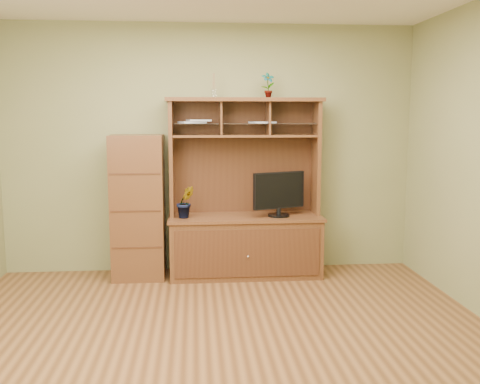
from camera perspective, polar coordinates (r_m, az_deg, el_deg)
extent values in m
cube|color=#523117|center=(4.26, -2.24, -15.67)|extent=(4.50, 4.00, 0.02)
cube|color=olive|center=(5.92, -3.23, 4.61)|extent=(4.50, 0.02, 2.70)
cube|color=olive|center=(1.93, 0.34, -2.58)|extent=(4.50, 0.02, 2.70)
cube|color=#4A2A15|center=(5.80, 0.56, -5.86)|extent=(1.60, 0.55, 0.62)
cube|color=#35180E|center=(5.53, 0.84, -6.56)|extent=(1.50, 0.01, 0.50)
sphere|color=silver|center=(5.52, 0.85, -6.90)|extent=(0.02, 0.02, 0.02)
cube|color=#4A2A15|center=(5.73, 0.57, -2.70)|extent=(1.64, 0.59, 0.03)
cube|color=#4A2A15|center=(5.73, -7.33, 3.68)|extent=(0.04, 0.35, 1.25)
cube|color=#4A2A15|center=(5.87, 8.10, 3.78)|extent=(0.04, 0.35, 1.25)
cube|color=#35180E|center=(5.91, 0.33, 3.88)|extent=(1.52, 0.02, 1.25)
cube|color=#4A2A15|center=(5.73, 0.49, 9.81)|extent=(1.66, 0.40, 0.04)
cube|color=#4A2A15|center=(5.73, 0.48, 6.01)|extent=(1.52, 0.32, 0.02)
cube|color=#4A2A15|center=(5.71, -2.07, 7.86)|extent=(0.02, 0.31, 0.35)
cube|color=#4A2A15|center=(5.76, 3.02, 7.86)|extent=(0.02, 0.31, 0.35)
cube|color=silver|center=(5.72, 0.49, 7.31)|extent=(1.50, 0.27, 0.01)
cylinder|color=black|center=(5.71, 4.15, -2.49)|extent=(0.23, 0.23, 0.02)
cylinder|color=black|center=(5.70, 4.15, -2.01)|extent=(0.05, 0.05, 0.07)
cube|color=black|center=(5.67, 4.18, 0.18)|extent=(0.57, 0.26, 0.39)
imported|color=#255D20|center=(5.62, -5.84, -1.06)|extent=(0.22, 0.20, 0.34)
imported|color=#366D26|center=(5.77, 3.00, 11.32)|extent=(0.15, 0.12, 0.27)
cylinder|color=silver|center=(5.71, -2.81, 10.46)|extent=(0.05, 0.05, 0.09)
cylinder|color=#937049|center=(5.72, -2.82, 11.75)|extent=(0.03, 0.03, 0.17)
cube|color=#AAABAF|center=(5.70, -5.14, 7.41)|extent=(0.31, 0.27, 0.02)
cube|color=#AAABAF|center=(5.70, -4.43, 7.62)|extent=(0.27, 0.23, 0.02)
cube|color=#AAABAF|center=(5.75, 2.40, 7.43)|extent=(0.29, 0.26, 0.02)
cube|color=#4A2A15|center=(5.75, -10.79, -1.57)|extent=(0.54, 0.49, 1.52)
cube|color=#35180E|center=(5.58, -10.94, -5.83)|extent=(0.50, 0.01, 0.02)
cube|color=#35180E|center=(5.50, -11.05, -2.00)|extent=(0.50, 0.01, 0.01)
cube|color=#35180E|center=(5.45, -11.15, 1.93)|extent=(0.50, 0.01, 0.02)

